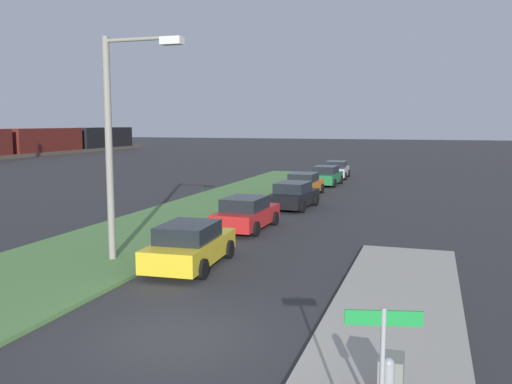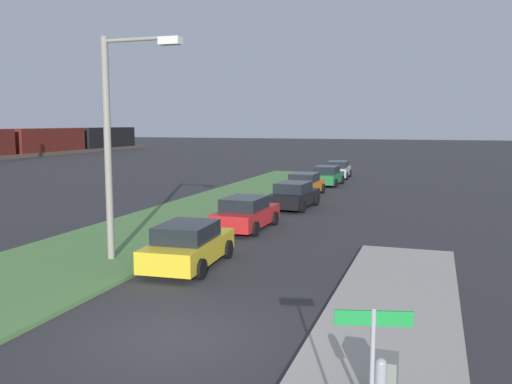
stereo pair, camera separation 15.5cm
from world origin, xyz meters
The scene contains 12 objects.
ground centered at (0.00, 0.00, 0.00)m, with size 300.00×300.00×0.00m, color #2D2D30.
grass_median centered at (10.00, 6.31, 0.06)m, with size 60.00×6.00×0.12m, color #517F42.
parked_car_yellow centered at (5.66, 2.25, 0.72)m, with size 4.40×2.21×1.47m.
parked_car_red centered at (12.21, 2.55, 0.72)m, with size 4.34×2.10×1.47m.
parked_car_black centered at (18.76, 2.01, 0.72)m, with size 4.40×2.22×1.47m.
parked_car_orange centered at (24.34, 2.70, 0.72)m, with size 4.32×2.05×1.47m.
parked_car_green centered at (30.52, 2.40, 0.72)m, with size 4.34×2.10×1.47m.
parked_car_silver centered at (36.13, 2.56, 0.72)m, with size 4.38×2.18×1.47m.
parking_meter centered at (-2.81, -4.74, 1.05)m, with size 0.18×0.18×1.42m.
utility_box centered at (-1.55, -4.71, 0.45)m, with size 0.55×0.40×0.90m, color slate.
street_sign centered at (-4.18, -4.75, 1.70)m, with size 0.25×0.88×2.60m.
streetlight centered at (5.41, 4.68, 4.39)m, with size 0.37×2.87×7.50m.
Camera 1 is at (-10.40, -5.21, 4.71)m, focal length 38.34 mm.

